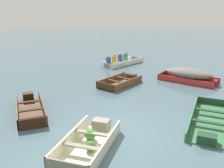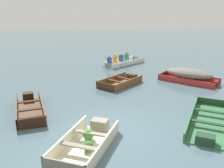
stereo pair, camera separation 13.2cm
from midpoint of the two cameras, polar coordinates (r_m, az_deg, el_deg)
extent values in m
plane|color=#47606B|center=(8.36, 0.67, -10.59)|extent=(80.00, 80.00, 0.00)
cube|color=beige|center=(7.41, -6.06, -14.44)|extent=(2.09, 2.86, 0.04)
cube|color=beige|center=(7.54, -10.17, -12.39)|extent=(1.03, 2.43, 0.41)
cube|color=beige|center=(7.13, -1.78, -13.97)|extent=(1.03, 2.43, 0.41)
cube|color=gray|center=(8.22, -2.94, -9.36)|extent=(0.63, 0.54, 0.37)
cube|color=gray|center=(7.58, -4.93, -11.12)|extent=(1.07, 0.56, 0.04)
cube|color=gray|center=(6.96, -7.46, -13.97)|extent=(1.07, 0.56, 0.04)
sphere|color=#428438|center=(7.72, -5.51, -11.42)|extent=(0.34, 0.34, 0.34)
sphere|color=#387533|center=(7.17, -5.51, -13.98)|extent=(0.30, 0.30, 0.30)
cube|color=#387047|center=(9.52, 20.98, -8.07)|extent=(2.75, 3.70, 0.04)
cube|color=#387047|center=(9.49, 17.48, -6.90)|extent=(1.70, 3.14, 0.31)
cube|color=#1E3D27|center=(11.09, 21.57, -3.83)|extent=(1.12, 0.62, 0.31)
cube|color=#1E3D27|center=(8.03, 20.41, -11.66)|extent=(0.66, 0.58, 0.27)
cube|color=#1E3D27|center=(8.95, 20.92, -8.22)|extent=(1.08, 0.67, 0.04)
cube|color=#1E3D27|center=(9.93, 21.28, -5.75)|extent=(1.08, 0.67, 0.04)
cube|color=#4C2D19|center=(10.19, -18.48, -6.14)|extent=(1.77, 3.10, 0.04)
cube|color=#4C2D19|center=(10.12, -21.20, -5.51)|extent=(0.88, 2.83, 0.39)
cube|color=#4C2D19|center=(10.14, -15.95, -4.95)|extent=(0.88, 2.83, 0.39)
cube|color=black|center=(8.79, -18.07, -8.63)|extent=(0.95, 0.32, 0.39)
cube|color=black|center=(11.32, -18.92, -2.79)|extent=(0.52, 0.47, 0.35)
cube|color=black|center=(10.50, -18.75, -3.88)|extent=(0.89, 0.40, 0.04)
cube|color=black|center=(9.68, -18.49, -5.65)|extent=(0.89, 0.40, 0.04)
cube|color=#AD2D28|center=(14.26, 16.69, 0.62)|extent=(3.13, 2.90, 0.04)
cube|color=#AD2D28|center=(14.75, 17.48, 1.63)|extent=(2.39, 2.02, 0.31)
cube|color=#AD2D28|center=(13.70, 15.93, 0.61)|extent=(2.39, 2.02, 0.31)
cube|color=maroon|center=(14.75, 11.20, 2.11)|extent=(0.81, 0.95, 0.31)
cube|color=maroon|center=(13.87, 22.02, 0.27)|extent=(0.62, 0.65, 0.28)
cube|color=maroon|center=(14.07, 18.53, 1.13)|extent=(0.83, 0.95, 0.04)
cube|color=maroon|center=(14.35, 15.03, 1.74)|extent=(0.83, 0.95, 0.04)
ellipsoid|color=#6B665B|center=(14.15, 16.84, 2.36)|extent=(2.67, 2.50, 0.53)
cube|color=brown|center=(13.12, 1.54, -0.05)|extent=(2.53, 2.60, 0.04)
cube|color=brown|center=(13.40, -0.37, 1.04)|extent=(1.71, 1.84, 0.36)
cube|color=brown|center=(12.76, 3.55, 0.17)|extent=(1.71, 1.84, 0.36)
cube|color=#3F2716|center=(12.17, -1.86, -0.64)|extent=(0.89, 0.83, 0.36)
cube|color=#3F2716|center=(13.89, 4.14, 1.65)|extent=(0.63, 0.62, 0.32)
cube|color=#3F2716|center=(13.33, 2.50, 1.34)|extent=(0.89, 0.84, 0.04)
cube|color=#3F2716|center=(12.77, 0.55, 0.64)|extent=(0.89, 0.84, 0.04)
cube|color=white|center=(17.82, 2.28, 4.54)|extent=(3.19, 3.00, 0.04)
cube|color=white|center=(17.46, 3.54, 4.77)|extent=(2.51, 2.25, 0.34)
cube|color=white|center=(18.12, 1.09, 5.25)|extent=(2.51, 2.25, 0.34)
cube|color=gray|center=(19.02, 5.58, 5.74)|extent=(0.75, 0.83, 0.34)
cube|color=gray|center=(16.73, -1.09, 4.31)|extent=(0.59, 0.60, 0.31)
cube|color=gray|center=(17.41, 1.20, 5.05)|extent=(0.76, 0.83, 0.04)
cube|color=gray|center=(18.14, 3.34, 5.51)|extent=(0.76, 0.83, 0.04)
cube|color=#338C4C|center=(17.93, 2.92, 6.17)|extent=(0.32, 0.33, 0.44)
sphere|color=tan|center=(17.88, 2.94, 7.18)|extent=(0.18, 0.18, 0.18)
cube|color=#2D4CA5|center=(17.51, 1.67, 5.92)|extent=(0.32, 0.33, 0.44)
sphere|color=beige|center=(17.45, 1.68, 6.95)|extent=(0.18, 0.18, 0.18)
cube|color=orange|center=(17.09, 0.35, 5.65)|extent=(0.32, 0.33, 0.44)
sphere|color=beige|center=(17.03, 0.35, 6.70)|extent=(0.18, 0.18, 0.18)
cube|color=#2D4CA5|center=(16.68, -1.03, 5.36)|extent=(0.32, 0.33, 0.44)
sphere|color=beige|center=(16.62, -1.03, 6.44)|extent=(0.18, 0.18, 0.18)
cylinder|color=tan|center=(16.56, 2.45, 4.89)|extent=(0.46, 0.51, 0.55)
cylinder|color=tan|center=(17.68, -1.61, 5.68)|extent=(0.46, 0.51, 0.55)
camera|label=1|loc=(0.07, -90.31, -0.10)|focal=40.00mm
camera|label=2|loc=(0.07, 89.69, 0.10)|focal=40.00mm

